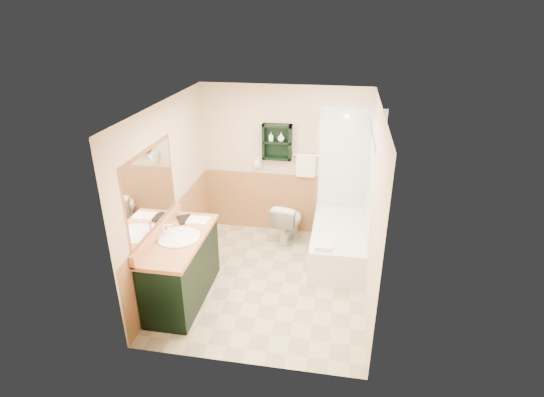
{
  "coord_description": "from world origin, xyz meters",
  "views": [
    {
      "loc": [
        0.88,
        -4.75,
        3.45
      ],
      "look_at": [
        0.03,
        0.2,
        1.15
      ],
      "focal_mm": 28.0,
      "sensor_mm": 36.0,
      "label": 1
    }
  ],
  "objects": [
    {
      "name": "floor",
      "position": [
        0.0,
        0.0,
        0.0
      ],
      "size": [
        3.0,
        3.0,
        0.0
      ],
      "primitive_type": "plane",
      "color": "#C2B58D",
      "rests_on": "ground"
    },
    {
      "name": "back_wall",
      "position": [
        0.0,
        1.52,
        1.2
      ],
      "size": [
        2.6,
        0.04,
        2.4
      ],
      "primitive_type": "cube",
      "color": "beige",
      "rests_on": "ground"
    },
    {
      "name": "left_wall",
      "position": [
        -1.32,
        0.0,
        1.2
      ],
      "size": [
        0.04,
        3.0,
        2.4
      ],
      "primitive_type": "cube",
      "color": "beige",
      "rests_on": "ground"
    },
    {
      "name": "right_wall",
      "position": [
        1.32,
        0.0,
        1.2
      ],
      "size": [
        0.04,
        3.0,
        2.4
      ],
      "primitive_type": "cube",
      "color": "beige",
      "rests_on": "ground"
    },
    {
      "name": "ceiling",
      "position": [
        0.0,
        0.0,
        2.42
      ],
      "size": [
        2.6,
        3.0,
        0.04
      ],
      "primitive_type": "cube",
      "color": "white",
      "rests_on": "back_wall"
    },
    {
      "name": "wainscot_left",
      "position": [
        -1.29,
        0.0,
        0.5
      ],
      "size": [
        2.98,
        2.98,
        1.0
      ],
      "primitive_type": null,
      "color": "#C3814F",
      "rests_on": "left_wall"
    },
    {
      "name": "wainscot_back",
      "position": [
        0.0,
        1.49,
        0.5
      ],
      "size": [
        2.58,
        2.58,
        1.0
      ],
      "primitive_type": null,
      "color": "#C3814F",
      "rests_on": "back_wall"
    },
    {
      "name": "mirror_frame",
      "position": [
        -1.27,
        -0.55,
        1.5
      ],
      "size": [
        1.3,
        1.3,
        1.0
      ],
      "primitive_type": null,
      "color": "brown",
      "rests_on": "left_wall"
    },
    {
      "name": "mirror_glass",
      "position": [
        -1.27,
        -0.55,
        1.5
      ],
      "size": [
        1.2,
        1.2,
        0.9
      ],
      "primitive_type": null,
      "color": "white",
      "rests_on": "left_wall"
    },
    {
      "name": "tile_right",
      "position": [
        1.28,
        0.75,
        1.05
      ],
      "size": [
        1.5,
        1.5,
        2.1
      ],
      "primitive_type": null,
      "color": "white",
      "rests_on": "right_wall"
    },
    {
      "name": "tile_back",
      "position": [
        1.03,
        1.48,
        1.05
      ],
      "size": [
        0.95,
        0.95,
        2.1
      ],
      "primitive_type": null,
      "color": "white",
      "rests_on": "back_wall"
    },
    {
      "name": "tile_accent",
      "position": [
        1.27,
        0.75,
        1.9
      ],
      "size": [
        1.5,
        1.5,
        0.1
      ],
      "primitive_type": null,
      "color": "#12422E",
      "rests_on": "right_wall"
    },
    {
      "name": "wall_shelf",
      "position": [
        -0.1,
        1.41,
        1.55
      ],
      "size": [
        0.45,
        0.15,
        0.55
      ],
      "primitive_type": "cube",
      "color": "black",
      "rests_on": "back_wall"
    },
    {
      "name": "hair_dryer",
      "position": [
        -0.4,
        1.43,
        1.2
      ],
      "size": [
        0.1,
        0.24,
        0.18
      ],
      "primitive_type": null,
      "color": "white",
      "rests_on": "back_wall"
    },
    {
      "name": "towel_bar",
      "position": [
        0.35,
        1.45,
        1.35
      ],
      "size": [
        0.4,
        0.06,
        0.4
      ],
      "primitive_type": null,
      "color": "white",
      "rests_on": "back_wall"
    },
    {
      "name": "curtain_rod",
      "position": [
        0.53,
        0.75,
        2.0
      ],
      "size": [
        0.03,
        1.6,
        0.03
      ],
      "primitive_type": "cylinder",
      "rotation": [
        1.57,
        0.0,
        0.0
      ],
      "color": "silver",
      "rests_on": "back_wall"
    },
    {
      "name": "shower_curtain",
      "position": [
        0.53,
        0.92,
        1.15
      ],
      "size": [
        1.05,
        1.05,
        1.7
      ],
      "primitive_type": null,
      "color": "beige",
      "rests_on": "curtain_rod"
    },
    {
      "name": "vanity",
      "position": [
        -0.99,
        -0.54,
        0.44
      ],
      "size": [
        0.59,
        1.39,
        0.88
      ],
      "primitive_type": "cube",
      "color": "black",
      "rests_on": "ground"
    },
    {
      "name": "bathtub",
      "position": [
        0.93,
        0.73,
        0.25
      ],
      "size": [
        0.76,
        1.5,
        0.51
      ],
      "primitive_type": "cube",
      "color": "white",
      "rests_on": "ground"
    },
    {
      "name": "toilet",
      "position": [
        0.13,
        1.14,
        0.33
      ],
      "size": [
        0.51,
        0.74,
        0.66
      ],
      "primitive_type": "imported",
      "rotation": [
        0.0,
        0.0,
        2.93
      ],
      "color": "white",
      "rests_on": "ground"
    },
    {
      "name": "counter_towel",
      "position": [
        -0.89,
        -0.11,
        0.9
      ],
      "size": [
        0.27,
        0.21,
        0.04
      ],
      "primitive_type": "cube",
      "color": "white",
      "rests_on": "vanity"
    },
    {
      "name": "vanity_book",
      "position": [
        -1.16,
        -0.12,
        1.0
      ],
      "size": [
        0.17,
        0.12,
        0.25
      ],
      "primitive_type": "imported",
      "rotation": [
        0.0,
        0.0,
        0.55
      ],
      "color": "black",
      "rests_on": "vanity"
    },
    {
      "name": "tub_towel",
      "position": [
        0.73,
        0.11,
        0.54
      ],
      "size": [
        0.22,
        0.18,
        0.07
      ],
      "primitive_type": "cube",
      "color": "white",
      "rests_on": "bathtub"
    },
    {
      "name": "soap_bottle_a",
      "position": [
        -0.2,
        1.4,
        1.6
      ],
      "size": [
        0.1,
        0.14,
        0.06
      ],
      "primitive_type": "imported",
      "rotation": [
        0.0,
        0.0,
        0.35
      ],
      "color": "white",
      "rests_on": "wall_shelf"
    },
    {
      "name": "soap_bottle_b",
      "position": [
        -0.04,
        1.4,
        1.62
      ],
      "size": [
        0.13,
        0.15,
        0.1
      ],
      "primitive_type": "imported",
      "rotation": [
        0.0,
        0.0,
        -0.22
      ],
      "color": "white",
      "rests_on": "wall_shelf"
    }
  ]
}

